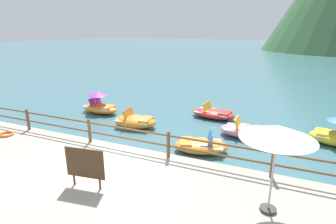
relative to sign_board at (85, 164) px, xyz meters
The scene contains 11 objects.
ground_plane 41.11m from the sign_board, 90.46° to the left, with size 200.00×200.00×0.00m, color #3D6B75.
promenade_dock 1.48m from the sign_board, 106.51° to the right, with size 28.00×8.00×0.40m, color #A39989.
dock_railing 2.67m from the sign_board, 97.09° to the left, with size 23.92×0.12×0.95m.
sign_board is the anchor object (origin of this frame).
beach_umbrella 5.06m from the sign_board, 11.07° to the left, with size 1.70×1.70×2.24m.
life_ring 6.05m from the sign_board, 162.98° to the left, with size 0.61×0.61×0.09m, color orange.
pedal_boat_0 7.56m from the sign_board, 62.64° to the left, with size 2.28×1.32×0.87m.
pedal_boat_1 4.87m from the sign_board, 64.70° to the left, with size 2.41×1.84×0.84m.
pedal_boat_2 8.94m from the sign_board, 80.71° to the left, with size 2.61×1.60×0.82m.
pedal_boat_4 6.10m from the sign_board, 107.30° to the left, with size 2.31×1.54×0.90m.
pedal_boat_5 8.64m from the sign_board, 124.93° to the left, with size 2.51×1.45×1.24m.
Camera 1 is at (5.09, -6.28, 4.67)m, focal length 28.61 mm.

